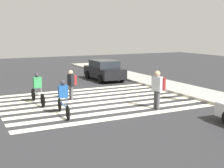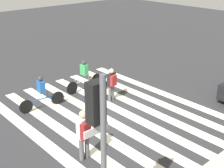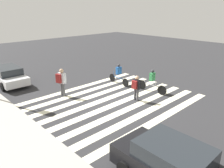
{
  "view_description": "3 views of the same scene",
  "coord_description": "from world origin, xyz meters",
  "px_view_note": "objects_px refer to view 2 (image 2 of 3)",
  "views": [
    {
      "loc": [
        15.0,
        -6.59,
        3.7
      ],
      "look_at": [
        0.46,
        0.77,
        0.94
      ],
      "focal_mm": 50.0,
      "sensor_mm": 36.0,
      "label": 1
    },
    {
      "loc": [
        8.24,
        9.32,
        6.51
      ],
      "look_at": [
        -0.71,
        -0.7,
        1.0
      ],
      "focal_mm": 50.0,
      "sensor_mm": 36.0,
      "label": 2
    },
    {
      "loc": [
        -9.19,
        8.94,
        5.56
      ],
      "look_at": [
        -0.47,
        0.63,
        1.37
      ],
      "focal_mm": 35.0,
      "sensor_mm": 36.0,
      "label": 3
    }
  ],
  "objects_px": {
    "pedestrian_adult_tall_backpack": "(84,132)",
    "cyclist_mid_street": "(41,91)",
    "traffic_light": "(99,139)",
    "pedestrian_adult_yellow_jacket": "(112,82)",
    "cyclist_far_lane": "(84,74)"
  },
  "relations": [
    {
      "from": "traffic_light",
      "to": "pedestrian_adult_yellow_jacket",
      "type": "height_order",
      "value": "traffic_light"
    },
    {
      "from": "cyclist_far_lane",
      "to": "cyclist_mid_street",
      "type": "relative_size",
      "value": 1.06
    },
    {
      "from": "pedestrian_adult_tall_backpack",
      "to": "traffic_light",
      "type": "bearing_deg",
      "value": -138.85
    },
    {
      "from": "pedestrian_adult_tall_backpack",
      "to": "cyclist_mid_street",
      "type": "relative_size",
      "value": 0.84
    },
    {
      "from": "cyclist_far_lane",
      "to": "traffic_light",
      "type": "bearing_deg",
      "value": 51.92
    },
    {
      "from": "pedestrian_adult_tall_backpack",
      "to": "cyclist_mid_street",
      "type": "distance_m",
      "value": 4.52
    },
    {
      "from": "pedestrian_adult_yellow_jacket",
      "to": "cyclist_far_lane",
      "type": "relative_size",
      "value": 0.7
    },
    {
      "from": "pedestrian_adult_yellow_jacket",
      "to": "cyclist_mid_street",
      "type": "height_order",
      "value": "pedestrian_adult_yellow_jacket"
    },
    {
      "from": "pedestrian_adult_tall_backpack",
      "to": "cyclist_mid_street",
      "type": "xyz_separation_m",
      "value": [
        -0.91,
        -4.42,
        -0.23
      ]
    },
    {
      "from": "pedestrian_adult_tall_backpack",
      "to": "pedestrian_adult_yellow_jacket",
      "type": "distance_m",
      "value": 4.89
    },
    {
      "from": "pedestrian_adult_yellow_jacket",
      "to": "cyclist_far_lane",
      "type": "xyz_separation_m",
      "value": [
        0.2,
        -1.92,
        -0.08
      ]
    },
    {
      "from": "traffic_light",
      "to": "cyclist_mid_street",
      "type": "distance_m",
      "value": 8.61
    },
    {
      "from": "cyclist_far_lane",
      "to": "cyclist_mid_street",
      "type": "height_order",
      "value": "cyclist_far_lane"
    },
    {
      "from": "pedestrian_adult_tall_backpack",
      "to": "cyclist_mid_street",
      "type": "bearing_deg",
      "value": 61.17
    },
    {
      "from": "pedestrian_adult_yellow_jacket",
      "to": "cyclist_mid_street",
      "type": "xyz_separation_m",
      "value": [
        2.98,
        -1.45,
        -0.09
      ]
    }
  ]
}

